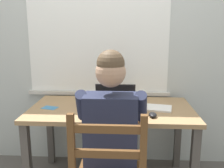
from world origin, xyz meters
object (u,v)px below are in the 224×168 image
object	(u,v)px
laptop	(115,106)
coffee_mug_white	(131,97)
computer_mouse	(153,115)
landscape_photo_print	(50,108)
coffee_mug_dark	(119,100)
seated_person	(112,130)
book_stack_main	(89,102)
desk	(111,118)

from	to	relation	value
laptop	coffee_mug_white	distance (m)	0.32
computer_mouse	landscape_photo_print	distance (m)	0.88
coffee_mug_white	coffee_mug_dark	distance (m)	0.13
seated_person	coffee_mug_white	world-z (taller)	seated_person
book_stack_main	landscape_photo_print	bearing A→B (deg)	-164.68
desk	coffee_mug_white	distance (m)	0.28
seated_person	book_stack_main	xyz separation A→B (m)	(-0.23, 0.49, 0.05)
coffee_mug_white	coffee_mug_dark	bearing A→B (deg)	-142.59
landscape_photo_print	book_stack_main	bearing A→B (deg)	31.26
desk	coffee_mug_white	xyz separation A→B (m)	(0.17, 0.17, 0.14)
book_stack_main	landscape_photo_print	world-z (taller)	book_stack_main
seated_person	landscape_photo_print	distance (m)	0.68
desk	computer_mouse	world-z (taller)	computer_mouse
computer_mouse	coffee_mug_white	size ratio (longest dim) A/B	0.82
desk	book_stack_main	world-z (taller)	book_stack_main
seated_person	coffee_mug_white	size ratio (longest dim) A/B	10.28
computer_mouse	coffee_mug_white	xyz separation A→B (m)	(-0.16, 0.38, 0.03)
desk	book_stack_main	size ratio (longest dim) A/B	7.43
laptop	seated_person	bearing A→B (deg)	-91.57
desk	book_stack_main	bearing A→B (deg)	165.66
desk	landscape_photo_print	size ratio (longest dim) A/B	10.75
laptop	coffee_mug_white	world-z (taller)	laptop
laptop	coffee_mug_white	xyz separation A→B (m)	(0.13, 0.29, -0.00)
coffee_mug_dark	seated_person	bearing A→B (deg)	-93.99
laptop	computer_mouse	world-z (taller)	laptop
seated_person	coffee_mug_dark	xyz separation A→B (m)	(0.04, 0.53, 0.06)
laptop	desk	bearing A→B (deg)	106.98
laptop	coffee_mug_dark	size ratio (longest dim) A/B	2.78
computer_mouse	desk	bearing A→B (deg)	147.52
coffee_mug_dark	book_stack_main	size ratio (longest dim) A/B	0.63
seated_person	computer_mouse	size ratio (longest dim) A/B	12.59
book_stack_main	landscape_photo_print	distance (m)	0.34
seated_person	coffee_mug_white	bearing A→B (deg)	76.92
laptop	book_stack_main	xyz separation A→B (m)	(-0.24, 0.17, -0.02)
seated_person	coffee_mug_white	xyz separation A→B (m)	(0.14, 0.61, 0.07)
laptop	coffee_mug_dark	world-z (taller)	laptop
coffee_mug_white	landscape_photo_print	distance (m)	0.73
computer_mouse	landscape_photo_print	size ratio (longest dim) A/B	0.77
laptop	computer_mouse	xyz separation A→B (m)	(0.30, -0.09, -0.03)
desk	laptop	distance (m)	0.19
computer_mouse	coffee_mug_white	world-z (taller)	coffee_mug_white
desk	coffee_mug_dark	size ratio (longest dim) A/B	11.76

